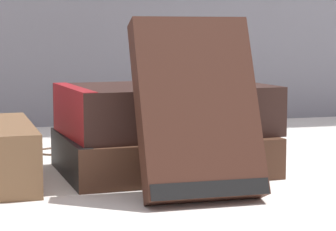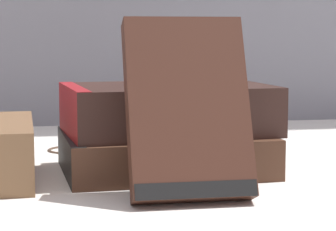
{
  "view_description": "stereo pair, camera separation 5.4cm",
  "coord_description": "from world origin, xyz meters",
  "px_view_note": "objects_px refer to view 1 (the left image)",
  "views": [
    {
      "loc": [
        -0.11,
        -0.56,
        0.12
      ],
      "look_at": [
        0.05,
        0.02,
        0.05
      ],
      "focal_mm": 75.0,
      "sensor_mm": 36.0,
      "label": 1
    },
    {
      "loc": [
        -0.05,
        -0.57,
        0.12
      ],
      "look_at": [
        0.05,
        0.02,
        0.05
      ],
      "focal_mm": 75.0,
      "sensor_mm": 36.0,
      "label": 2
    }
  ],
  "objects_px": {
    "book_flat_top": "(160,109)",
    "book_leaning_front": "(198,114)",
    "reading_glasses": "(85,150)",
    "pocket_watch": "(216,81)",
    "book_flat_bottom": "(156,153)"
  },
  "relations": [
    {
      "from": "book_leaning_front",
      "to": "reading_glasses",
      "type": "distance_m",
      "value": 0.24
    },
    {
      "from": "book_leaning_front",
      "to": "book_flat_top",
      "type": "bearing_deg",
      "value": 90.96
    },
    {
      "from": "book_flat_bottom",
      "to": "pocket_watch",
      "type": "xyz_separation_m",
      "value": [
        0.06,
        0.0,
        0.06
      ]
    },
    {
      "from": "book_flat_top",
      "to": "book_leaning_front",
      "type": "relative_size",
      "value": 1.38
    },
    {
      "from": "pocket_watch",
      "to": "reading_glasses",
      "type": "relative_size",
      "value": 0.44
    },
    {
      "from": "pocket_watch",
      "to": "book_flat_top",
      "type": "bearing_deg",
      "value": -179.99
    },
    {
      "from": "book_leaning_front",
      "to": "reading_glasses",
      "type": "height_order",
      "value": "book_leaning_front"
    },
    {
      "from": "book_flat_bottom",
      "to": "book_leaning_front",
      "type": "bearing_deg",
      "value": -90.08
    },
    {
      "from": "book_flat_top",
      "to": "pocket_watch",
      "type": "bearing_deg",
      "value": -5.38
    },
    {
      "from": "book_flat_bottom",
      "to": "book_leaning_front",
      "type": "distance_m",
      "value": 0.11
    },
    {
      "from": "book_flat_top",
      "to": "book_leaning_front",
      "type": "height_order",
      "value": "book_leaning_front"
    },
    {
      "from": "book_leaning_front",
      "to": "pocket_watch",
      "type": "distance_m",
      "value": 0.12
    },
    {
      "from": "reading_glasses",
      "to": "pocket_watch",
      "type": "bearing_deg",
      "value": -32.54
    },
    {
      "from": "book_flat_top",
      "to": "book_leaning_front",
      "type": "xyz_separation_m",
      "value": [
        0.0,
        -0.1,
        0.01
      ]
    },
    {
      "from": "book_flat_top",
      "to": "reading_glasses",
      "type": "relative_size",
      "value": 1.65
    }
  ]
}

